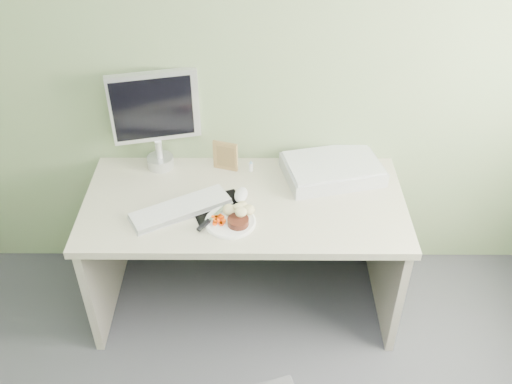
{
  "coord_description": "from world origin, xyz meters",
  "views": [
    {
      "loc": [
        0.07,
        -0.58,
        2.5
      ],
      "look_at": [
        0.06,
        1.5,
        0.88
      ],
      "focal_mm": 40.0,
      "sensor_mm": 36.0,
      "label": 1
    }
  ],
  "objects_px": {
    "desk": "(245,228)",
    "monitor": "(155,115)",
    "scanner": "(332,170)",
    "plate": "(230,222)"
  },
  "relations": [
    {
      "from": "desk",
      "to": "monitor",
      "type": "height_order",
      "value": "monitor"
    },
    {
      "from": "plate",
      "to": "scanner",
      "type": "height_order",
      "value": "scanner"
    },
    {
      "from": "scanner",
      "to": "monitor",
      "type": "height_order",
      "value": "monitor"
    },
    {
      "from": "desk",
      "to": "plate",
      "type": "bearing_deg",
      "value": -110.53
    },
    {
      "from": "desk",
      "to": "monitor",
      "type": "xyz_separation_m",
      "value": [
        -0.45,
        0.31,
        0.49
      ]
    },
    {
      "from": "scanner",
      "to": "plate",
      "type": "bearing_deg",
      "value": -156.94
    },
    {
      "from": "plate",
      "to": "monitor",
      "type": "distance_m",
      "value": 0.69
    },
    {
      "from": "desk",
      "to": "scanner",
      "type": "xyz_separation_m",
      "value": [
        0.46,
        0.22,
        0.22
      ]
    },
    {
      "from": "desk",
      "to": "plate",
      "type": "xyz_separation_m",
      "value": [
        -0.06,
        -0.17,
        0.19
      ]
    },
    {
      "from": "desk",
      "to": "plate",
      "type": "relative_size",
      "value": 6.6
    }
  ]
}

